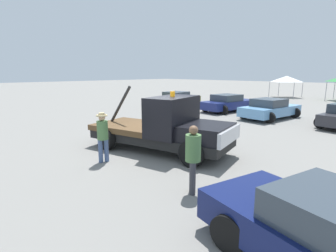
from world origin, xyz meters
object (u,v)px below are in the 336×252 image
at_px(parked_car_navy, 228,103).
at_px(parked_car_skyblue, 270,109).
at_px(parked_car_olive, 177,99).
at_px(traffic_cone, 193,120).
at_px(person_near_truck, 193,155).
at_px(canopy_tent_white, 287,79).
at_px(tow_truck, 167,128).
at_px(person_at_hood, 103,133).

distance_m(parked_car_navy, parked_car_skyblue, 3.93).
distance_m(parked_car_olive, parked_car_skyblue, 8.69).
distance_m(parked_car_olive, traffic_cone, 8.34).
distance_m(person_near_truck, parked_car_navy, 14.95).
bearing_deg(person_near_truck, canopy_tent_white, 68.70).
xyz_separation_m(tow_truck, parked_car_skyblue, (-0.33, 10.07, -0.28)).
bearing_deg(person_near_truck, parked_car_navy, 80.62).
height_order(parked_car_olive, traffic_cone, parked_car_olive).
distance_m(person_near_truck, parked_car_skyblue, 12.61).
distance_m(parked_car_olive, canopy_tent_white, 16.37).
bearing_deg(parked_car_navy, person_at_hood, -158.03).
bearing_deg(parked_car_skyblue, parked_car_navy, 83.28).
height_order(parked_car_navy, traffic_cone, parked_car_navy).
xyz_separation_m(parked_car_olive, traffic_cone, (6.29, -5.46, -0.40)).
bearing_deg(person_at_hood, parked_car_olive, 140.44).
bearing_deg(parked_car_olive, traffic_cone, -133.94).
bearing_deg(traffic_cone, canopy_tent_white, 97.39).
bearing_deg(person_at_hood, person_near_truck, 22.40).
xyz_separation_m(tow_truck, canopy_tent_white, (-5.49, 26.32, 1.30)).
bearing_deg(parked_car_navy, parked_car_skyblue, -96.85).
relative_size(tow_truck, traffic_cone, 10.99).
distance_m(parked_car_navy, traffic_cone, 6.26).
distance_m(tow_truck, parked_car_skyblue, 10.08).
height_order(parked_car_skyblue, canopy_tent_white, canopy_tent_white).
height_order(tow_truck, person_at_hood, tow_truck).
xyz_separation_m(tow_truck, parked_car_navy, (-4.14, 11.05, -0.28)).
xyz_separation_m(parked_car_olive, canopy_tent_white, (3.52, 15.91, 1.57)).
xyz_separation_m(parked_car_skyblue, traffic_cone, (-2.39, -5.11, -0.40)).
bearing_deg(traffic_cone, person_near_truck, -50.84).
relative_size(person_near_truck, person_at_hood, 1.03).
height_order(canopy_tent_white, traffic_cone, canopy_tent_white).
xyz_separation_m(parked_car_skyblue, canopy_tent_white, (-5.16, 16.25, 1.57)).
xyz_separation_m(person_near_truck, person_at_hood, (-3.69, -0.32, -0.01)).
bearing_deg(person_near_truck, parked_car_olive, 95.95).
bearing_deg(parked_car_skyblue, person_at_hood, -173.93).
xyz_separation_m(person_near_truck, traffic_cone, (-5.73, 7.04, -0.77)).
bearing_deg(canopy_tent_white, parked_car_skyblue, -72.39).
bearing_deg(parked_car_olive, parked_car_navy, -85.63).
bearing_deg(parked_car_skyblue, tow_truck, -170.48).
bearing_deg(parked_car_olive, parked_car_skyblue, -95.29).
bearing_deg(traffic_cone, person_at_hood, -74.47).
bearing_deg(canopy_tent_white, person_at_hood, -80.48).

